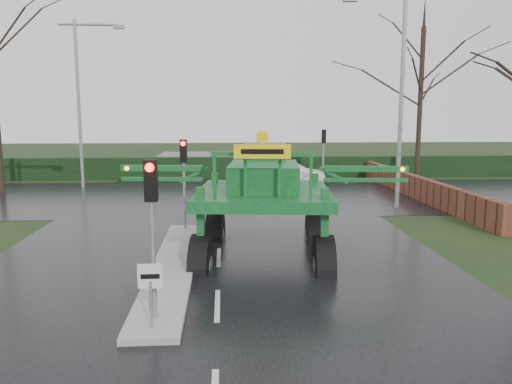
{
  "coord_description": "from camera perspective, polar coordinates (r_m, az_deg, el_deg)",
  "views": [
    {
      "loc": [
        0.17,
        -11.14,
        4.41
      ],
      "look_at": [
        1.2,
        4.46,
        2.0
      ],
      "focal_mm": 35.0,
      "sensor_mm": 36.0,
      "label": 1
    }
  ],
  "objects": [
    {
      "name": "keep_left_sign",
      "position": [
        10.32,
        -11.96,
        -10.41
      ],
      "size": [
        0.5,
        0.07,
        1.35
      ],
      "color": "gray",
      "rests_on": "ground"
    },
    {
      "name": "median_island",
      "position": [
        14.86,
        -9.38,
        -8.28
      ],
      "size": [
        1.2,
        10.0,
        0.16
      ],
      "primitive_type": "cube",
      "color": "gray",
      "rests_on": "ground"
    },
    {
      "name": "brick_wall",
      "position": [
        29.29,
        16.92,
        0.91
      ],
      "size": [
        0.4,
        20.0,
        1.2
      ],
      "primitive_type": "cube",
      "color": "#592D1E",
      "rests_on": "ground"
    },
    {
      "name": "hedge_row",
      "position": [
        35.34,
        -4.03,
        2.8
      ],
      "size": [
        44.0,
        0.9,
        1.5
      ],
      "primitive_type": "cube",
      "color": "black",
      "rests_on": "ground"
    },
    {
      "name": "crop_sprayer",
      "position": [
        14.55,
        -6.28,
        0.6
      ],
      "size": [
        8.89,
        5.93,
        4.98
      ],
      "rotation": [
        0.0,
        0.0,
        -0.1
      ],
      "color": "black",
      "rests_on": "ground"
    },
    {
      "name": "traffic_signal_near",
      "position": [
        10.4,
        -11.85,
        -1.51
      ],
      "size": [
        0.26,
        0.33,
        3.52
      ],
      "color": "gray",
      "rests_on": "ground"
    },
    {
      "name": "road_cross",
      "position": [
        27.5,
        -4.08,
        -0.47
      ],
      "size": [
        80.0,
        12.0,
        0.02
      ],
      "primitive_type": "cube",
      "color": "black",
      "rests_on": "ground"
    },
    {
      "name": "street_light_right",
      "position": [
        24.55,
        15.68,
        12.14
      ],
      "size": [
        3.85,
        0.3,
        10.0
      ],
      "color": "gray",
      "rests_on": "ground"
    },
    {
      "name": "road_main",
      "position": [
        21.6,
        -4.15,
        -3.03
      ],
      "size": [
        14.0,
        80.0,
        0.02
      ],
      "primitive_type": "cube",
      "color": "black",
      "rests_on": "ground"
    },
    {
      "name": "street_light_left_far",
      "position": [
        32.29,
        -19.15,
        11.1
      ],
      "size": [
        3.85,
        0.3,
        10.0
      ],
      "color": "gray",
      "rests_on": "ground"
    },
    {
      "name": "ground",
      "position": [
        11.99,
        -4.44,
        -12.86
      ],
      "size": [
        140.0,
        140.0,
        0.0
      ],
      "primitive_type": "plane",
      "color": "black",
      "rests_on": "ground"
    },
    {
      "name": "traffic_signal_mid",
      "position": [
        18.78,
        -8.26,
        3.11
      ],
      "size": [
        0.26,
        0.33,
        3.52
      ],
      "color": "gray",
      "rests_on": "ground"
    },
    {
      "name": "traffic_signal_far",
      "position": [
        31.84,
        7.74,
        5.41
      ],
      "size": [
        0.26,
        0.33,
        3.52
      ],
      "rotation": [
        0.0,
        0.0,
        3.14
      ],
      "color": "gray",
      "rests_on": "ground"
    },
    {
      "name": "tree_right_far",
      "position": [
        34.67,
        18.35,
        11.78
      ],
      "size": [
        7.0,
        7.0,
        12.05
      ],
      "color": "black",
      "rests_on": "ground"
    },
    {
      "name": "white_sedan",
      "position": [
        31.72,
        3.81,
        0.76
      ],
      "size": [
        4.72,
        2.8,
        1.47
      ],
      "primitive_type": "imported",
      "rotation": [
        0.0,
        0.0,
        1.27
      ],
      "color": "silver",
      "rests_on": "ground"
    }
  ]
}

